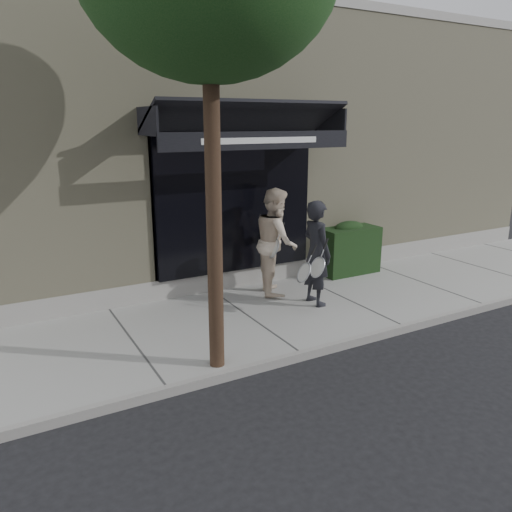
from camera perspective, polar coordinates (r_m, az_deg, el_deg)
ground at (r=9.60m, az=9.88°, el=-5.33°), size 80.00×80.00×0.00m
sidewalk at (r=9.58m, az=9.89°, el=-4.99°), size 20.00×3.00×0.12m
curb at (r=8.52m, az=16.47°, el=-7.95°), size 20.00×0.10×0.14m
building_facade at (r=13.22m, az=-3.43°, el=12.59°), size 14.30×8.04×5.64m
hedge at (r=11.00m, az=10.45°, el=0.88°), size 1.30×0.70×1.14m
pedestrian_front at (r=8.89m, az=6.91°, el=0.32°), size 0.80×0.86×1.88m
pedestrian_back at (r=9.44m, az=2.31°, el=1.70°), size 1.09×1.20×2.01m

